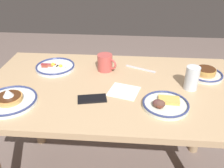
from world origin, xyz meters
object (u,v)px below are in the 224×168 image
object	(u,v)px
plate_far_side	(10,100)
fork_near	(141,69)
drinking_glass	(192,79)
paper_napkin	(124,91)
coffee_mug	(105,62)
plate_center_pancakes	(165,104)
cell_phone	(92,99)
plate_near_main	(55,67)
plate_far_companion	(205,74)

from	to	relation	value
plate_far_side	fork_near	distance (m)	0.77
drinking_glass	paper_napkin	bearing A→B (deg)	9.81
coffee_mug	drinking_glass	world-z (taller)	drinking_glass
plate_center_pancakes	cell_phone	size ratio (longest dim) A/B	1.55
plate_far_side	drinking_glass	world-z (taller)	drinking_glass
plate_near_main	coffee_mug	bearing A→B (deg)	-179.27
plate_center_pancakes	plate_far_side	bearing A→B (deg)	2.13
plate_far_side	fork_near	bearing A→B (deg)	-147.26
plate_far_companion	paper_napkin	xyz separation A→B (m)	(0.47, 0.20, -0.02)
drinking_glass	paper_napkin	world-z (taller)	drinking_glass
plate_center_pancakes	paper_napkin	distance (m)	0.23
plate_center_pancakes	drinking_glass	xyz separation A→B (m)	(-0.15, -0.18, 0.04)
plate_far_companion	coffee_mug	distance (m)	0.59
paper_napkin	fork_near	bearing A→B (deg)	-109.52
plate_center_pancakes	paper_napkin	size ratio (longest dim) A/B	1.49
plate_center_pancakes	drinking_glass	bearing A→B (deg)	-130.33
plate_far_companion	drinking_glass	size ratio (longest dim) A/B	1.56
drinking_glass	fork_near	distance (m)	0.34
plate_near_main	plate_far_companion	distance (m)	0.90
plate_far_side	drinking_glass	size ratio (longest dim) A/B	2.06
plate_center_pancakes	fork_near	world-z (taller)	plate_center_pancakes
plate_near_main	plate_far_side	xyz separation A→B (m)	(0.12, 0.39, 0.00)
fork_near	drinking_glass	bearing A→B (deg)	141.59
fork_near	plate_far_side	bearing A→B (deg)	32.74
plate_far_companion	plate_far_side	distance (m)	1.08
cell_phone	drinking_glass	bearing A→B (deg)	-175.59
drinking_glass	paper_napkin	distance (m)	0.36
cell_phone	coffee_mug	bearing A→B (deg)	-107.60
cell_phone	plate_far_side	bearing A→B (deg)	-2.72
plate_center_pancakes	plate_far_side	distance (m)	0.75
coffee_mug	plate_far_companion	bearing A→B (deg)	176.57
drinking_glass	fork_near	size ratio (longest dim) A/B	0.69
drinking_glass	fork_near	xyz separation A→B (m)	(0.26, -0.21, -0.05)
plate_far_companion	fork_near	bearing A→B (deg)	-9.55
drinking_glass	paper_napkin	xyz separation A→B (m)	(0.35, 0.06, -0.06)
paper_napkin	drinking_glass	bearing A→B (deg)	-170.19
cell_phone	paper_napkin	distance (m)	0.18
plate_far_companion	plate_far_side	bearing A→B (deg)	19.12
plate_center_pancakes	plate_far_side	world-z (taller)	plate_far_side
coffee_mug	fork_near	xyz separation A→B (m)	(-0.22, -0.03, -0.05)
plate_far_companion	fork_near	xyz separation A→B (m)	(0.37, -0.06, -0.02)
drinking_glass	plate_far_side	bearing A→B (deg)	13.05
fork_near	plate_far_companion	bearing A→B (deg)	170.45
plate_near_main	coffee_mug	world-z (taller)	coffee_mug
plate_near_main	cell_phone	xyz separation A→B (m)	(-0.28, 0.32, -0.01)
plate_center_pancakes	coffee_mug	xyz separation A→B (m)	(0.32, -0.36, 0.04)
plate_near_main	drinking_glass	size ratio (longest dim) A/B	1.87
fork_near	plate_center_pancakes	bearing A→B (deg)	105.15
plate_center_pancakes	plate_near_main	bearing A→B (deg)	-29.31
cell_phone	fork_near	xyz separation A→B (m)	(-0.25, -0.35, -0.00)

